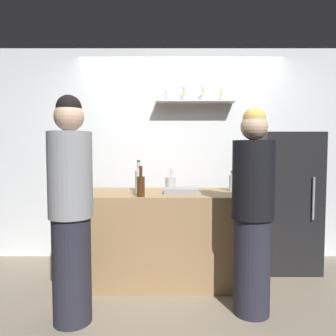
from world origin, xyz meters
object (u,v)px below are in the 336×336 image
utensil_holder (170,183)px  wine_bottle_green_glass (248,184)px  wine_bottle_pale_glass (138,180)px  water_bottle_plastic (233,182)px  refrigerator (285,200)px  wine_bottle_amber_glass (141,185)px  baking_pan (180,191)px  wine_bottle_dark_glass (241,179)px  person_blonde (252,213)px  person_grey_hoodie (70,210)px

utensil_holder → wine_bottle_green_glass: 0.95m
wine_bottle_pale_glass → water_bottle_plastic: size_ratio=1.53×
refrigerator → wine_bottle_amber_glass: 1.76m
baking_pan → water_bottle_plastic: (0.56, 0.15, 0.07)m
baking_pan → utensil_holder: bearing=105.7°
utensil_holder → wine_bottle_dark_glass: bearing=-1.0°
utensil_holder → wine_bottle_pale_glass: size_ratio=0.69×
refrigerator → water_bottle_plastic: 0.76m
baking_pan → utensil_holder: size_ratio=1.49×
utensil_holder → wine_bottle_green_glass: (0.72, -0.61, 0.05)m
baking_pan → wine_bottle_pale_glass: wine_bottle_pale_glass is taller
wine_bottle_green_glass → baking_pan: bearing=158.6°
utensil_holder → person_blonde: person_blonde is taller
refrigerator → utensil_holder: bearing=-176.7°
utensil_holder → wine_bottle_green_glass: wine_bottle_green_glass is taller
refrigerator → wine_bottle_dark_glass: refrigerator is taller
wine_bottle_amber_glass → water_bottle_plastic: wine_bottle_amber_glass is taller
utensil_holder → baking_pan: bearing=-74.3°
wine_bottle_green_glass → person_grey_hoodie: size_ratio=0.18×
wine_bottle_pale_glass → wine_bottle_dark_glass: 1.16m
wine_bottle_dark_glass → baking_pan: bearing=-153.3°
wine_bottle_amber_glass → water_bottle_plastic: size_ratio=1.34×
utensil_holder → wine_bottle_green_glass: bearing=-39.9°
refrigerator → person_grey_hoodie: bearing=-150.8°
wine_bottle_green_glass → person_grey_hoodie: 1.60m
wine_bottle_dark_glass → person_blonde: bearing=-97.4°
wine_bottle_green_glass → person_blonde: 0.42m
wine_bottle_green_glass → wine_bottle_dark_glass: bearing=83.5°
water_bottle_plastic → person_grey_hoodie: 1.70m
wine_bottle_amber_glass → wine_bottle_green_glass: size_ratio=0.90×
wine_bottle_pale_glass → wine_bottle_green_glass: 1.10m
refrigerator → wine_bottle_dark_glass: 0.60m
water_bottle_plastic → refrigerator: bearing=23.3°
utensil_holder → wine_bottle_pale_glass: 0.45m
water_bottle_plastic → person_blonde: person_blonde is taller
wine_bottle_green_glass → person_grey_hoodie: person_grey_hoodie is taller
refrigerator → wine_bottle_green_glass: (-0.60, -0.68, 0.27)m
baking_pan → water_bottle_plastic: water_bottle_plastic is taller
water_bottle_plastic → person_blonde: size_ratio=0.13×
water_bottle_plastic → person_grey_hoodie: (-1.45, -0.89, -0.12)m
wine_bottle_dark_glass → person_blonde: (-0.12, -0.96, -0.18)m
baking_pan → person_grey_hoodie: (-0.89, -0.74, -0.06)m
refrigerator → wine_bottle_amber_glass: refrigerator is taller
baking_pan → wine_bottle_pale_glass: (-0.43, 0.06, 0.10)m
wine_bottle_pale_glass → wine_bottle_amber_glass: bearing=-80.8°
water_bottle_plastic → wine_bottle_amber_glass: bearing=-157.3°
person_blonde → person_grey_hoodie: 1.46m
wine_bottle_dark_glass → wine_bottle_green_glass: wine_bottle_green_glass is taller
wine_bottle_green_glass → person_blonde: person_blonde is taller
refrigerator → person_blonde: (-0.66, -1.05, 0.07)m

